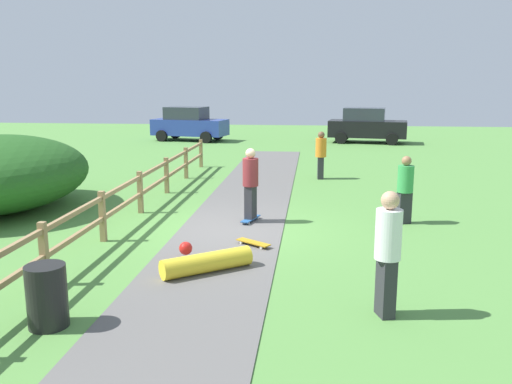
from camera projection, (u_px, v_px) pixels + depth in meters
name	position (u px, v px, depth m)	size (l,w,h in m)	color
ground_plane	(232.00, 229.00, 12.72)	(60.00, 60.00, 0.00)	#568E42
asphalt_path	(232.00, 228.00, 12.71)	(2.40, 28.00, 0.02)	#605E5B
wooden_fence	(123.00, 198.00, 12.85)	(0.12, 18.12, 1.10)	#997A51
trash_bin	(47.00, 296.00, 7.59)	(0.56, 0.56, 0.90)	black
skater_riding	(250.00, 181.00, 13.09)	(0.47, 0.82, 1.80)	#265999
skater_fallen	(205.00, 261.00, 9.81)	(1.58, 1.56, 0.36)	yellow
skateboard_loose	(253.00, 242.00, 11.34)	(0.77, 0.62, 0.08)	#BF8C19
bystander_white	(388.00, 248.00, 7.81)	(0.47, 0.47, 1.88)	#2D2D33
bystander_green	(405.00, 187.00, 13.03)	(0.49, 0.49, 1.64)	#2D2D33
bystander_orange	(321.00, 153.00, 18.95)	(0.40, 0.40, 1.67)	#2D2D33
parked_car_blue	(189.00, 124.00, 31.04)	(4.45, 2.62, 1.92)	#283D99
parked_car_black	(367.00, 125.00, 30.00)	(4.41, 2.48, 1.92)	black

